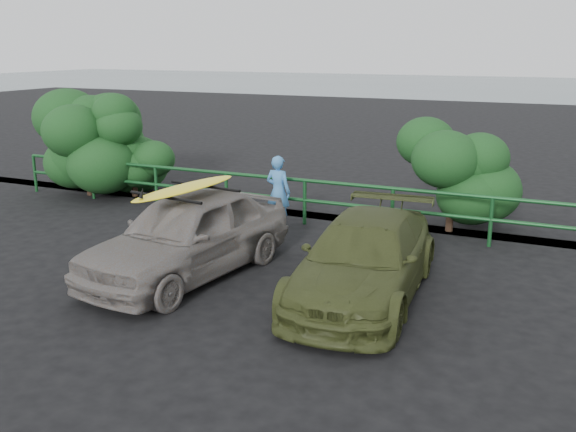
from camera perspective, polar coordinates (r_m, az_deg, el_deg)
name	(u,v)px	position (r m, az deg, el deg)	size (l,w,h in m)	color
ground	(127,293)	(10.79, -14.12, -6.62)	(80.00, 80.00, 0.00)	black
ocean	(514,86)	(68.18, 19.45, 10.82)	(200.00, 200.00, 0.00)	slate
guardrail	(264,197)	(14.67, -2.11, 1.67)	(14.00, 0.08, 1.04)	#14461E
shrub_left	(107,149)	(17.49, -15.80, 5.73)	(3.20, 2.40, 2.52)	#18431A
shrub_right	(497,188)	(13.63, 18.05, 2.38)	(3.20, 2.40, 2.19)	#18431A
sedan	(188,235)	(11.13, -8.91, -1.66)	(1.74, 4.32, 1.47)	slate
olive_vehicle	(365,259)	(10.15, 6.82, -3.82)	(1.78, 4.39, 1.27)	#3A421D
man	(278,192)	(13.99, -0.87, 2.18)	(0.58, 0.38, 1.59)	#4081C1
roof_rack	(186,192)	(10.94, -9.07, 2.16)	(1.52, 1.06, 0.05)	black
surfboard	(186,188)	(10.93, -9.09, 2.48)	(0.52, 2.49, 0.07)	yellow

